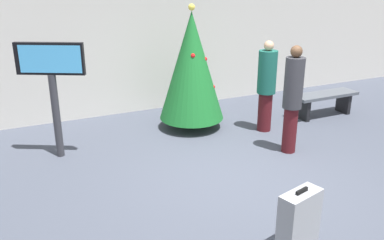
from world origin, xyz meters
The scene contains 8 objects.
ground_plane centered at (0.00, 0.00, 0.00)m, with size 16.00×16.00×0.00m, color #424754.
back_wall centered at (0.00, 3.63, 1.51)m, with size 16.00×0.20×3.03m, color beige.
holiday_tree centered at (0.22, 2.18, 1.18)m, with size 1.20×1.20×2.28m.
flight_info_kiosk centered at (-2.25, 1.88, 1.31)m, with size 0.96×0.56×1.82m.
waiting_bench centered at (2.95, 1.63, 0.36)m, with size 1.41×0.44×0.48m.
traveller_0 centered at (1.38, 1.46, 0.88)m, with size 0.35×0.35×1.67m.
traveller_1 centered at (1.19, 0.48, 0.93)m, with size 0.42×0.42×1.75m.
suitcase_2 centered at (-0.32, -1.64, 0.34)m, with size 0.52×0.33×0.73m.
Camera 1 is at (-2.89, -4.52, 2.80)m, focal length 38.64 mm.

